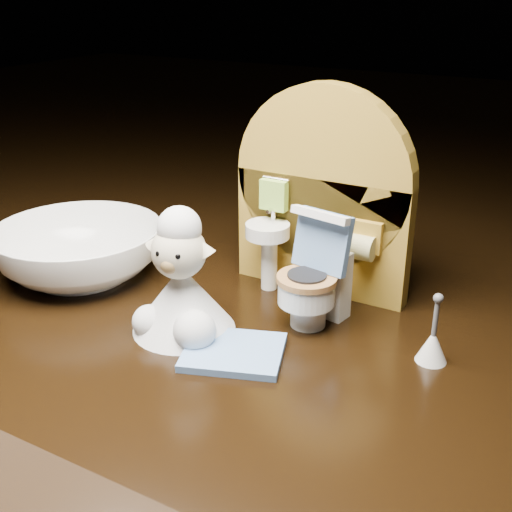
% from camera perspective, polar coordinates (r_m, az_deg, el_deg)
% --- Properties ---
extents(backdrop_panel, '(0.13, 0.05, 0.15)m').
position_cam_1_polar(backdrop_panel, '(0.46, 5.81, 4.59)').
color(backdrop_panel, '#A27B25').
rests_on(backdrop_panel, ground).
extents(toy_toilet, '(0.04, 0.05, 0.08)m').
position_cam_1_polar(toy_toilet, '(0.43, 5.33, -2.34)').
color(toy_toilet, white).
rests_on(toy_toilet, ground).
extents(bath_mat, '(0.07, 0.07, 0.00)m').
position_cam_1_polar(bath_mat, '(0.40, -2.00, -8.53)').
color(bath_mat, '#658DC7').
rests_on(bath_mat, ground).
extents(toilet_brush, '(0.02, 0.02, 0.05)m').
position_cam_1_polar(toilet_brush, '(0.40, 15.42, -7.52)').
color(toilet_brush, white).
rests_on(toilet_brush, ground).
extents(plush_lamb, '(0.07, 0.07, 0.09)m').
position_cam_1_polar(plush_lamb, '(0.41, -6.65, -2.94)').
color(plush_lamb, silver).
rests_on(plush_lamb, ground).
extents(ceramic_bowl, '(0.13, 0.13, 0.04)m').
position_cam_1_polar(ceramic_bowl, '(0.51, -15.42, 0.37)').
color(ceramic_bowl, white).
rests_on(ceramic_bowl, ground).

